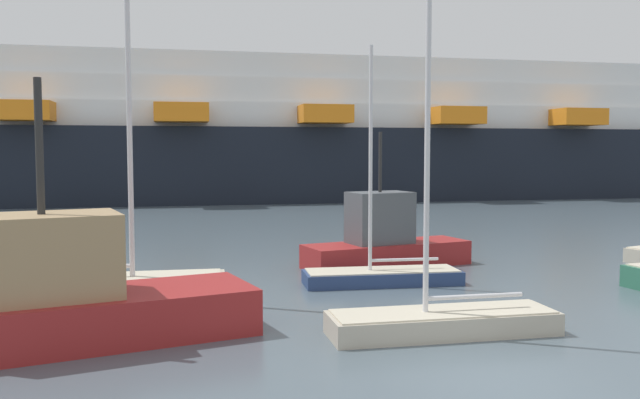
% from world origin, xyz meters
% --- Properties ---
extents(ground_plane, '(600.00, 600.00, 0.00)m').
position_xyz_m(ground_plane, '(0.00, 0.00, 0.00)').
color(ground_plane, '#4C5B66').
extents(sailboat_1, '(5.62, 1.89, 10.92)m').
position_xyz_m(sailboat_1, '(0.35, 3.22, 0.48)').
color(sailboat_1, '#BCB29E').
rests_on(sailboat_1, ground_plane).
extents(sailboat_2, '(5.31, 2.08, 7.78)m').
position_xyz_m(sailboat_2, '(1.09, 9.29, 0.35)').
color(sailboat_2, navy).
rests_on(sailboat_2, ground_plane).
extents(sailboat_6, '(6.66, 2.46, 10.76)m').
position_xyz_m(sailboat_6, '(-7.34, 9.31, 0.50)').
color(sailboat_6, '#BCB29E').
rests_on(sailboat_6, ground_plane).
extents(fishing_boat_1, '(8.93, 4.23, 6.00)m').
position_xyz_m(fishing_boat_1, '(-8.43, 4.71, 1.06)').
color(fishing_boat_1, maroon).
rests_on(fishing_boat_1, ground_plane).
extents(fishing_boat_2, '(6.67, 2.98, 5.09)m').
position_xyz_m(fishing_boat_2, '(2.37, 12.43, 0.98)').
color(fishing_boat_2, maroon).
rests_on(fishing_boat_2, ground_plane).
extents(cruise_ship, '(115.19, 23.22, 18.20)m').
position_xyz_m(cruise_ship, '(-2.92, 50.46, 5.76)').
color(cruise_ship, black).
rests_on(cruise_ship, ground_plane).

